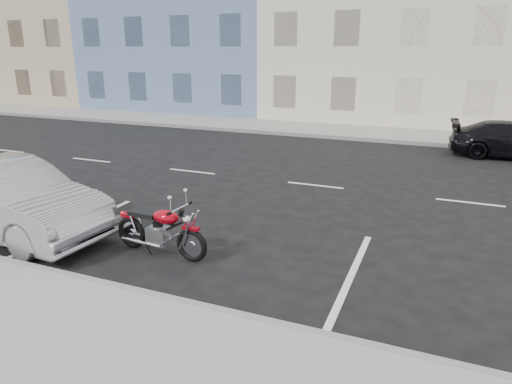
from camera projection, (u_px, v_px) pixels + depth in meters
ground at (388, 193)px, 12.18m from camera, size 120.00×120.00×0.00m
sidewalk_far at (303, 128)px, 21.64m from camera, size 80.00×3.40×0.15m
curb_near at (36, 270)px, 7.80m from camera, size 80.00×0.12×0.16m
curb_far at (292, 134)px, 20.14m from camera, size 80.00×0.12×0.16m
bldg_far_west at (66, 16)px, 34.20m from camera, size 12.00×12.00×12.00m
bldg_blue at (207, 4)px, 29.68m from camera, size 12.00×12.00×13.00m
bldg_cream at (397, 10)px, 25.55m from camera, size 12.00×12.00×11.50m
motorcycle at (193, 238)px, 8.15m from camera, size 2.01×0.66×1.01m
sedan_silver at (8, 199)px, 9.29m from camera, size 4.78×2.06×1.53m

